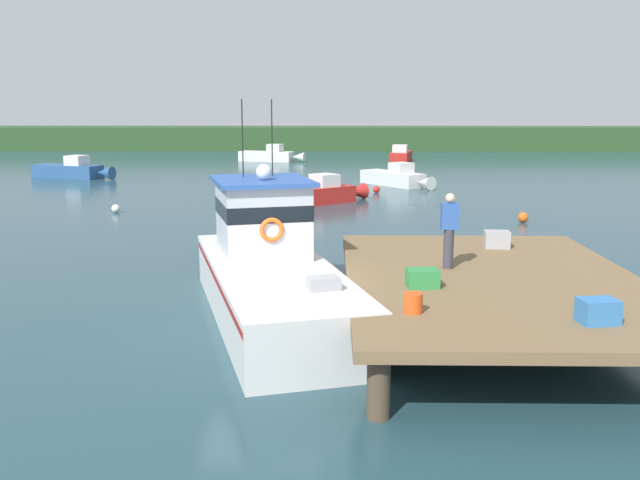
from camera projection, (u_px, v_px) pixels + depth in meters
ground_plane at (261, 330)px, 14.50m from camera, size 200.00×200.00×0.00m
dock at (492, 282)px, 14.21m from camera, size 6.00×9.00×1.20m
main_fishing_boat at (268, 269)px, 15.61m from camera, size 4.63×9.92×4.80m
crate_stack_near_edge at (423, 278)px, 13.29m from camera, size 0.63×0.49×0.35m
crate_single_far at (497, 239)px, 16.98m from camera, size 0.63×0.49×0.42m
crate_single_by_cleat at (598, 311)px, 11.07m from camera, size 0.66×0.52×0.40m
bait_bucket at (413, 303)px, 11.64m from camera, size 0.32×0.32×0.34m
deckhand_by_the_boat at (449, 229)px, 14.70m from camera, size 0.36×0.22×1.63m
moored_boat_far_right at (400, 156)px, 57.79m from camera, size 2.38×5.84×1.46m
moored_boat_off_the_point at (397, 178)px, 40.57m from camera, size 4.13×5.03×1.39m
moored_boat_far_left at (271, 155)px, 58.47m from camera, size 5.82×2.73×1.46m
moored_boat_outer_mooring at (73, 170)px, 44.95m from camera, size 5.90×3.00×1.48m
moored_boat_mid_harbor at (318, 194)px, 33.21m from camera, size 5.01×4.30×1.40m
mooring_buoy_spare_mooring at (523, 217)px, 27.87m from camera, size 0.42×0.42×0.42m
mooring_buoy_outer at (377, 189)px, 37.38m from camera, size 0.38×0.38×0.38m
mooring_buoy_inshore at (431, 185)px, 39.22m from camera, size 0.38×0.38×0.38m
mooring_buoy_channel_marker at (116, 209)px, 30.43m from camera, size 0.37×0.37×0.37m
far_shoreline at (318, 138)px, 75.11m from camera, size 120.00×8.00×2.40m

